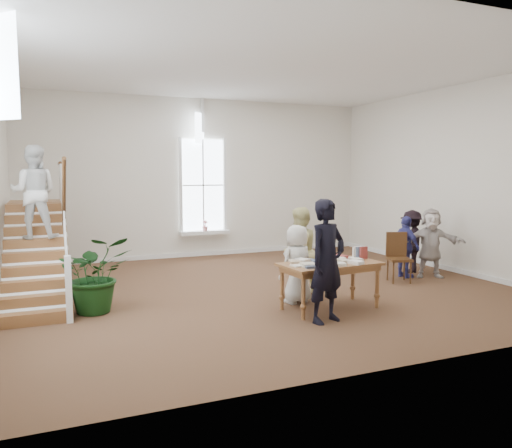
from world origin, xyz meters
name	(u,v)px	position (x,y,z in m)	size (l,w,h in m)	color
ground	(265,289)	(0.00, 0.00, 0.00)	(10.00, 10.00, 0.00)	#4C2F1E
room_shell	(204,242)	(0.00, 4.39, 0.40)	(10.49, 10.00, 10.00)	silver
staircase	(35,216)	(-4.34, 0.75, 1.62)	(1.10, 4.10, 2.92)	brown
library_table	(330,267)	(0.45, -1.84, 0.75)	(1.85, 1.05, 0.90)	brown
police_officer	(327,261)	(0.01, -2.49, 1.00)	(0.73, 0.48, 2.00)	black
elderly_woman	(297,264)	(0.11, -1.24, 0.73)	(0.71, 0.46, 1.46)	beige
person_yellow	(299,251)	(0.41, -0.74, 0.87)	(0.85, 0.66, 1.75)	#D1C982
woman_cluster_a	(406,247)	(3.45, -0.20, 0.71)	(0.84, 0.35, 1.43)	#383987
woman_cluster_b	(412,241)	(4.00, 0.25, 0.76)	(0.98, 0.56, 1.51)	black
woman_cluster_c	(431,243)	(4.00, -0.40, 0.80)	(1.49, 0.47, 1.60)	beige
floor_plant	(96,274)	(-3.40, -0.46, 0.67)	(1.21, 1.05, 1.34)	black
side_chair	(398,254)	(3.04, -0.46, 0.62)	(0.60, 0.60, 1.09)	#3D2010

